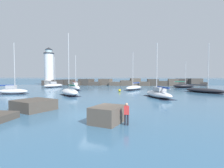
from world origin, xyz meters
The scene contains 15 objects.
ground_plane centered at (0.00, 0.00, 0.00)m, with size 600.00×600.00×0.00m, color #3D6B8E.
open_sea_beyond centered at (0.00, 107.72, 0.00)m, with size 400.00×116.00×0.01m.
breakwater_jetty centered at (0.68, 47.66, 1.00)m, with size 58.93×6.79×2.53m.
lighthouse centered at (-25.90, 46.87, 6.00)m, with size 4.40×4.40×13.84m.
foreground_rocks centered at (-4.73, -0.60, 0.48)m, with size 11.80×8.93×1.23m.
sailboat_moored_0 centered at (-7.19, 14.57, 0.65)m, with size 5.29×6.06×10.87m.
sailboat_moored_1 centered at (4.40, 28.16, 0.55)m, with size 5.26×7.11×9.13m.
sailboat_moored_2 centered at (-9.74, 26.22, 0.69)m, with size 4.70×7.09×8.35m.
sailboat_moored_3 centered at (18.58, 22.10, 0.49)m, with size 7.14×7.88×9.98m.
sailboat_moored_4 centered at (-19.25, 35.39, 0.63)m, with size 4.82×6.72×9.06m.
sailboat_moored_5 centered at (18.92, 36.57, 0.59)m, with size 6.67×3.61×7.51m.
sailboat_moored_6 centered at (-18.77, 16.03, 0.63)m, with size 5.70×2.49×9.62m.
sailboat_moored_7 centered at (7.74, 13.11, 0.62)m, with size 4.37×7.69×8.71m.
mooring_buoy_orange_near centered at (1.15, 22.61, 0.28)m, with size 0.56×0.56×0.76m.
person_on_rocks centered at (2.82, -2.89, 0.87)m, with size 0.36×0.22×1.57m.
Camera 1 is at (2.89, -15.01, 3.47)m, focal length 28.00 mm.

